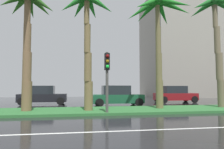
{
  "coord_description": "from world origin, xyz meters",
  "views": [
    {
      "loc": [
        1.02,
        -5.36,
        1.56
      ],
      "look_at": [
        3.56,
        9.61,
        2.51
      ],
      "focal_mm": 33.18,
      "sensor_mm": 36.0,
      "label": 1
    }
  ],
  "objects_px": {
    "palm_tree_centre_left": "(27,15)",
    "traffic_signal_median_right": "(107,71)",
    "car_in_traffic_third": "(117,96)",
    "car_in_traffic_second": "(42,95)",
    "palm_tree_centre_right": "(158,15)",
    "palm_tree_mid_right": "(216,20)",
    "car_in_traffic_fourth": "(175,94)",
    "palm_tree_centre": "(87,16)"
  },
  "relations": [
    {
      "from": "palm_tree_centre_left",
      "to": "traffic_signal_median_right",
      "type": "bearing_deg",
      "value": -18.56
    },
    {
      "from": "car_in_traffic_third",
      "to": "car_in_traffic_second",
      "type": "bearing_deg",
      "value": 158.32
    },
    {
      "from": "palm_tree_centre_right",
      "to": "car_in_traffic_second",
      "type": "bearing_deg",
      "value": 143.82
    },
    {
      "from": "palm_tree_mid_right",
      "to": "car_in_traffic_fourth",
      "type": "bearing_deg",
      "value": 90.27
    },
    {
      "from": "palm_tree_centre",
      "to": "palm_tree_mid_right",
      "type": "relative_size",
      "value": 0.91
    },
    {
      "from": "palm_tree_centre_left",
      "to": "palm_tree_centre_right",
      "type": "xyz_separation_m",
      "value": [
        8.72,
        0.39,
        0.64
      ]
    },
    {
      "from": "palm_tree_centre_left",
      "to": "palm_tree_mid_right",
      "type": "xyz_separation_m",
      "value": [
        13.28,
        0.41,
        0.57
      ]
    },
    {
      "from": "car_in_traffic_fourth",
      "to": "traffic_signal_median_right",
      "type": "bearing_deg",
      "value": -134.18
    },
    {
      "from": "palm_tree_centre",
      "to": "palm_tree_mid_right",
      "type": "height_order",
      "value": "palm_tree_mid_right"
    },
    {
      "from": "palm_tree_centre",
      "to": "car_in_traffic_third",
      "type": "bearing_deg",
      "value": 58.74
    },
    {
      "from": "car_in_traffic_fourth",
      "to": "car_in_traffic_second",
      "type": "bearing_deg",
      "value": -178.7
    },
    {
      "from": "palm_tree_centre",
      "to": "palm_tree_mid_right",
      "type": "bearing_deg",
      "value": 4.96
    },
    {
      "from": "palm_tree_centre",
      "to": "car_in_traffic_fourth",
      "type": "bearing_deg",
      "value": 38.21
    },
    {
      "from": "palm_tree_centre_left",
      "to": "car_in_traffic_third",
      "type": "bearing_deg",
      "value": 33.04
    },
    {
      "from": "car_in_traffic_fourth",
      "to": "palm_tree_centre",
      "type": "bearing_deg",
      "value": -141.79
    },
    {
      "from": "palm_tree_centre_left",
      "to": "car_in_traffic_third",
      "type": "distance_m",
      "value": 9.32
    },
    {
      "from": "car_in_traffic_third",
      "to": "car_in_traffic_fourth",
      "type": "xyz_separation_m",
      "value": [
        6.77,
        2.9,
        0.0
      ]
    },
    {
      "from": "car_in_traffic_third",
      "to": "car_in_traffic_fourth",
      "type": "bearing_deg",
      "value": 23.23
    },
    {
      "from": "palm_tree_mid_right",
      "to": "car_in_traffic_second",
      "type": "xyz_separation_m",
      "value": [
        -13.34,
        6.41,
        -5.79
      ]
    },
    {
      "from": "palm_tree_centre",
      "to": "car_in_traffic_fourth",
      "type": "height_order",
      "value": "palm_tree_centre"
    },
    {
      "from": "palm_tree_centre_left",
      "to": "traffic_signal_median_right",
      "type": "relative_size",
      "value": 2.23
    },
    {
      "from": "palm_tree_centre",
      "to": "car_in_traffic_second",
      "type": "relative_size",
      "value": 1.79
    },
    {
      "from": "palm_tree_centre",
      "to": "car_in_traffic_second",
      "type": "xyz_separation_m",
      "value": [
        -3.73,
        7.24,
        -5.22
      ]
    },
    {
      "from": "palm_tree_centre_left",
      "to": "palm_tree_centre",
      "type": "relative_size",
      "value": 1.0
    },
    {
      "from": "car_in_traffic_second",
      "to": "car_in_traffic_fourth",
      "type": "bearing_deg",
      "value": 1.3
    },
    {
      "from": "palm_tree_mid_right",
      "to": "car_in_traffic_third",
      "type": "distance_m",
      "value": 9.71
    },
    {
      "from": "car_in_traffic_second",
      "to": "traffic_signal_median_right",
      "type": "bearing_deg",
      "value": -60.11
    },
    {
      "from": "palm_tree_centre_left",
      "to": "palm_tree_centre_right",
      "type": "distance_m",
      "value": 8.75
    },
    {
      "from": "palm_tree_centre",
      "to": "traffic_signal_median_right",
      "type": "distance_m",
      "value": 3.88
    },
    {
      "from": "palm_tree_centre",
      "to": "car_in_traffic_second",
      "type": "distance_m",
      "value": 9.68
    },
    {
      "from": "palm_tree_centre_right",
      "to": "car_in_traffic_third",
      "type": "distance_m",
      "value": 7.34
    },
    {
      "from": "palm_tree_centre",
      "to": "car_in_traffic_second",
      "type": "bearing_deg",
      "value": 117.23
    },
    {
      "from": "palm_tree_mid_right",
      "to": "car_in_traffic_second",
      "type": "relative_size",
      "value": 1.97
    },
    {
      "from": "car_in_traffic_second",
      "to": "car_in_traffic_fourth",
      "type": "xyz_separation_m",
      "value": [
        13.31,
        0.3,
        0.0
      ]
    },
    {
      "from": "palm_tree_centre_left",
      "to": "car_in_traffic_fourth",
      "type": "relative_size",
      "value": 1.79
    },
    {
      "from": "traffic_signal_median_right",
      "to": "car_in_traffic_fourth",
      "type": "relative_size",
      "value": 0.8
    },
    {
      "from": "car_in_traffic_fourth",
      "to": "palm_tree_centre_left",
      "type": "bearing_deg",
      "value": -151.75
    },
    {
      "from": "palm_tree_mid_right",
      "to": "traffic_signal_median_right",
      "type": "height_order",
      "value": "palm_tree_mid_right"
    },
    {
      "from": "palm_tree_centre",
      "to": "palm_tree_centre_right",
      "type": "distance_m",
      "value": 5.16
    },
    {
      "from": "car_in_traffic_second",
      "to": "car_in_traffic_fourth",
      "type": "distance_m",
      "value": 13.31
    },
    {
      "from": "car_in_traffic_fourth",
      "to": "car_in_traffic_third",
      "type": "bearing_deg",
      "value": -156.77
    },
    {
      "from": "palm_tree_centre",
      "to": "car_in_traffic_fourth",
      "type": "distance_m",
      "value": 13.27
    }
  ]
}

